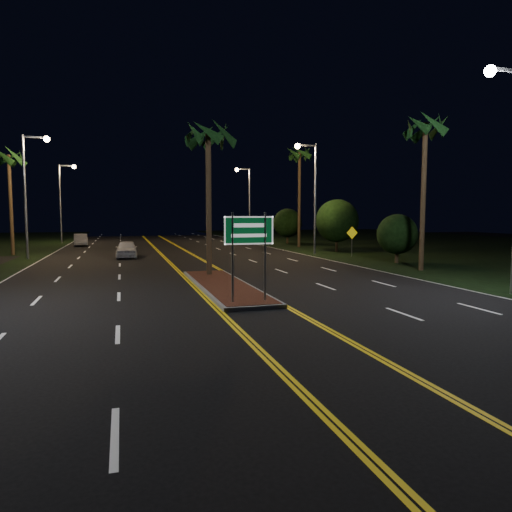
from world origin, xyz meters
name	(u,v)px	position (x,y,z in m)	size (l,w,h in m)	color
ground	(274,323)	(0.00, 0.00, 0.00)	(120.00, 120.00, 0.00)	black
grass_right	(476,247)	(30.00, 25.00, 0.00)	(40.00, 110.00, 0.01)	black
median_island	(224,286)	(0.00, 7.00, 0.08)	(2.25, 10.25, 0.17)	gray
highway_sign	(249,239)	(0.00, 2.80, 2.40)	(1.80, 0.08, 3.20)	gray
streetlight_left_mid	(30,182)	(-10.61, 24.00, 5.66)	(1.91, 0.44, 9.00)	gray
streetlight_left_far	(64,194)	(-10.61, 44.00, 5.66)	(1.91, 0.44, 9.00)	gray
streetlight_right_near	(511,154)	(10.61, 2.00, 5.66)	(1.91, 0.44, 9.00)	gray
streetlight_right_mid	(311,185)	(10.61, 22.00, 5.66)	(1.91, 0.44, 9.00)	gray
streetlight_right_far	(247,195)	(10.61, 42.00, 5.66)	(1.91, 0.44, 9.00)	gray
palm_median	(208,135)	(0.00, 10.50, 7.28)	(2.40, 2.40, 8.30)	#382819
palm_left_far	(8,158)	(-12.80, 28.00, 7.75)	(2.40, 2.40, 8.80)	#382819
palm_right_near	(426,128)	(12.50, 10.00, 8.21)	(2.40, 2.40, 9.30)	#382819
palm_right_far	(300,155)	(12.80, 30.00, 9.14)	(2.40, 2.40, 10.30)	#382819
shrub_near	(397,234)	(13.50, 14.00, 1.95)	(2.70, 2.70, 3.30)	#382819
shrub_mid	(337,221)	(14.00, 24.00, 2.73)	(3.78, 3.78, 4.62)	#382819
shrub_far	(288,223)	(13.80, 36.00, 2.34)	(3.24, 3.24, 3.96)	#382819
car_near	(126,248)	(-4.00, 23.23, 0.76)	(1.97, 4.59, 1.53)	white
car_far	(81,239)	(-8.48, 38.42, 0.74)	(1.89, 4.41, 1.47)	#B4B7BF
warning_sign	(352,237)	(13.00, 19.35, 1.51)	(0.98, 0.13, 2.34)	gray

